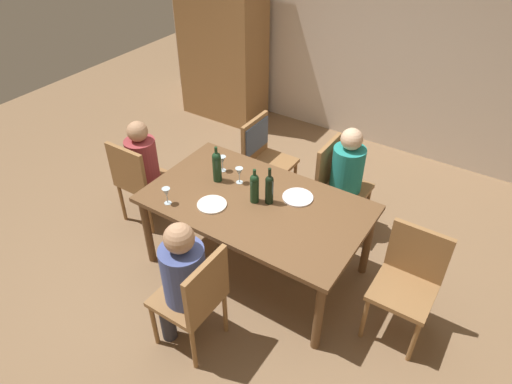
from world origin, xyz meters
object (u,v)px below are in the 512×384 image
at_px(person_man_bearded, 349,174).
at_px(handbag, 299,202).
at_px(chair_near, 196,296).
at_px(dinner_plate_host, 212,205).
at_px(wine_bottle_tall_green, 269,188).
at_px(wine_glass_near_right, 166,193).
at_px(wine_glass_near_left, 239,172).
at_px(armoire_cabinet, 222,37).
at_px(dinner_plate_guest_left, 298,197).
at_px(dining_table, 256,209).
at_px(person_man_guest, 145,163).
at_px(wine_bottle_dark_red, 255,187).
at_px(wine_bottle_short_olive, 217,166).
at_px(chair_left_end, 138,178).
at_px(wine_glass_centre, 222,161).
at_px(chair_far_right, 337,181).
at_px(person_woman_host, 182,277).
at_px(chair_far_left, 261,149).
at_px(chair_right_end, 409,277).

relative_size(person_man_bearded, handbag, 3.99).
relative_size(chair_near, dinner_plate_host, 3.78).
relative_size(wine_bottle_tall_green, wine_glass_near_right, 2.24).
bearing_deg(wine_glass_near_left, armoire_cabinet, 129.27).
distance_m(person_man_bearded, dinner_plate_guest_left, 0.71).
xyz_separation_m(wine_glass_near_left, wine_glass_near_right, (-0.33, -0.56, 0.00)).
relative_size(person_man_bearded, wine_glass_near_right, 7.51).
bearing_deg(dining_table, armoire_cabinet, 131.41).
relative_size(person_man_guest, wine_bottle_dark_red, 3.50).
distance_m(armoire_cabinet, person_man_bearded, 2.85).
height_order(wine_bottle_short_olive, dinner_plate_host, wine_bottle_short_olive).
distance_m(chair_near, person_man_guest, 1.68).
height_order(dining_table, chair_near, chair_near).
height_order(person_man_bearded, wine_glass_near_right, person_man_bearded).
relative_size(chair_left_end, wine_glass_centre, 6.17).
bearing_deg(wine_bottle_short_olive, chair_near, -61.57).
xyz_separation_m(chair_far_right, person_woman_host, (-0.35, -1.83, 0.13)).
height_order(chair_left_end, chair_far_left, same).
relative_size(armoire_cabinet, dinner_plate_host, 8.96).
relative_size(armoire_cabinet, person_man_bearded, 1.95).
bearing_deg(person_man_bearded, wine_bottle_dark_red, -26.32).
distance_m(wine_glass_centre, wine_glass_near_right, 0.63).
distance_m(wine_bottle_short_olive, dinner_plate_guest_left, 0.74).
height_order(wine_bottle_dark_red, wine_glass_near_left, wine_bottle_dark_red).
bearing_deg(person_man_guest, chair_right_end, 1.36).
relative_size(person_woman_host, handbag, 4.11).
distance_m(person_man_bearded, handbag, 0.73).
xyz_separation_m(wine_bottle_tall_green, wine_glass_near_left, (-0.36, 0.09, -0.04)).
bearing_deg(wine_bottle_tall_green, wine_glass_near_right, -145.92).
height_order(chair_near, wine_glass_centre, chair_near).
bearing_deg(wine_glass_near_right, chair_far_right, 55.26).
distance_m(chair_far_right, wine_glass_near_right, 1.65).
distance_m(chair_right_end, wine_bottle_tall_green, 1.25).
bearing_deg(armoire_cabinet, chair_far_right, -30.33).
bearing_deg(person_woman_host, handbag, 1.14).
relative_size(wine_bottle_dark_red, wine_glass_centre, 2.11).
bearing_deg(armoire_cabinet, chair_far_left, -42.79).
bearing_deg(chair_far_right, chair_near, -7.40).
xyz_separation_m(chair_far_right, chair_right_end, (0.97, -0.83, 0.00)).
bearing_deg(chair_far_left, dinner_plate_host, 12.75).
relative_size(dining_table, wine_bottle_tall_green, 5.49).
height_order(person_man_guest, wine_bottle_tall_green, person_man_guest).
xyz_separation_m(person_man_bearded, wine_bottle_short_olive, (-0.89, -0.84, 0.25)).
height_order(chair_far_right, wine_glass_centre, chair_far_right).
relative_size(person_man_guest, dinner_plate_guest_left, 4.26).
xyz_separation_m(dining_table, person_woman_host, (-0.03, -0.92, -0.00)).
bearing_deg(chair_right_end, chair_far_right, -40.48).
height_order(wine_glass_near_left, wine_glass_centre, same).
distance_m(person_woman_host, wine_bottle_dark_red, 0.94).
bearing_deg(wine_glass_near_right, wine_bottle_dark_red, 35.34).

